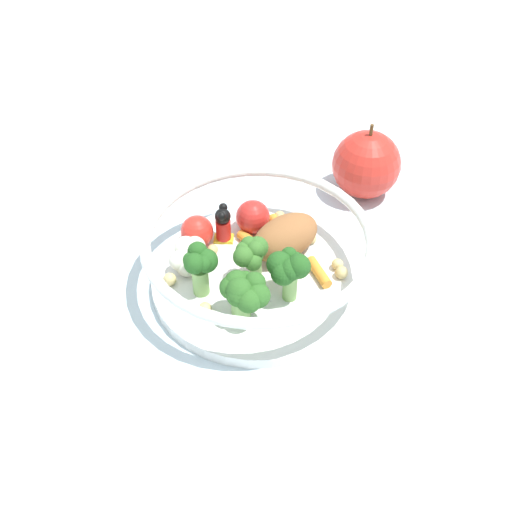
# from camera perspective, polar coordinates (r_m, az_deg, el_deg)

# --- Properties ---
(ground_plane) EXTENTS (2.40, 2.40, 0.00)m
(ground_plane) POSITION_cam_1_polar(r_m,az_deg,el_deg) (0.57, -0.03, -3.12)
(ground_plane) COLOR silver
(food_container) EXTENTS (0.21, 0.21, 0.06)m
(food_container) POSITION_cam_1_polar(r_m,az_deg,el_deg) (0.55, -0.34, -0.05)
(food_container) COLOR white
(food_container) RESTS_ON ground_plane
(loose_apple) EXTENTS (0.07, 0.07, 0.08)m
(loose_apple) POSITION_cam_1_polar(r_m,az_deg,el_deg) (0.67, 10.22, 8.38)
(loose_apple) COLOR red
(loose_apple) RESTS_ON ground_plane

